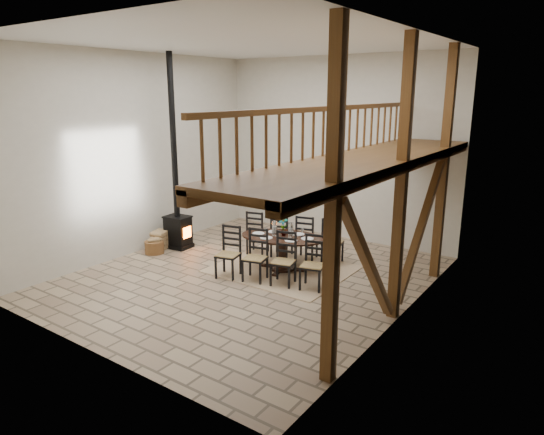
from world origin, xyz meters
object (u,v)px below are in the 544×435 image
Objects in this scene: log_stack at (161,240)px; dining_table at (282,253)px; log_basket at (154,247)px; wood_stove at (177,207)px.

dining_table is at bearing 9.16° from log_stack.
log_stack is (-0.13, 0.35, 0.07)m from log_basket.
wood_stove reaches higher than dining_table.
wood_stove is 10.23× the size of log_basket.
dining_table is 3.49m from log_basket.
dining_table is 5.94× the size of log_basket.
log_stack reaches higher than log_basket.
log_stack is (-3.50, -0.56, -0.16)m from dining_table.
log_stack is at bearing 174.83° from dining_table.
wood_stove is at bearing 169.37° from dining_table.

